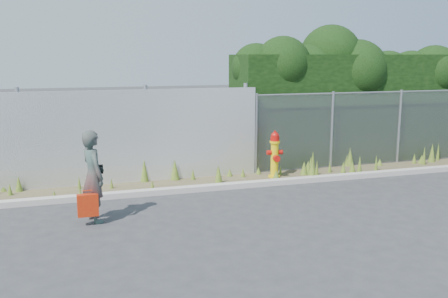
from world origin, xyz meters
TOP-DOWN VIEW (x-y plane):
  - ground at (0.00, 0.00)m, footprint 80.00×80.00m
  - curb at (0.00, 1.80)m, footprint 16.00×0.22m
  - weed_strip at (0.50, 2.52)m, footprint 16.00×1.32m
  - corrugated_fence at (-3.25, 3.01)m, footprint 8.50×0.21m
  - chainlink_fence at (4.25, 3.00)m, footprint 6.50×0.07m
  - hedge at (4.38, 4.00)m, footprint 7.39×2.06m
  - fire_hydrant at (1.32, 2.41)m, footprint 0.39×0.35m
  - woman at (-3.09, 0.39)m, footprint 0.57×0.71m
  - red_tote_bag at (-3.21, 0.15)m, footprint 0.36×0.13m
  - black_shoulder_bag at (-3.00, 0.56)m, footprint 0.21×0.09m

SIDE VIEW (x-z plane):
  - ground at x=0.00m, z-range 0.00..0.00m
  - curb at x=0.00m, z-range 0.00..0.12m
  - weed_strip at x=0.50m, z-range -0.13..0.42m
  - red_tote_bag at x=-3.21m, z-range 0.14..0.62m
  - fire_hydrant at x=1.32m, z-range -0.02..1.16m
  - woman at x=-3.09m, z-range 0.00..1.68m
  - black_shoulder_bag at x=-3.00m, z-range 0.84..1.00m
  - chainlink_fence at x=4.25m, z-range 0.01..2.06m
  - corrugated_fence at x=-3.25m, z-range -0.05..2.25m
  - hedge at x=4.38m, z-range 0.10..3.93m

